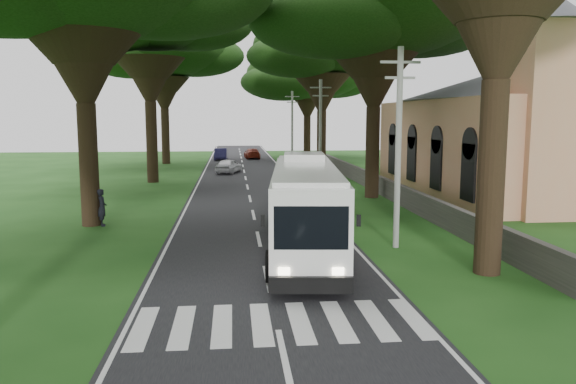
{
  "coord_description": "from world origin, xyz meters",
  "views": [
    {
      "loc": [
        -1.08,
        -15.82,
        5.32
      ],
      "look_at": [
        1.18,
        7.01,
        2.2
      ],
      "focal_mm": 35.0,
      "sensor_mm": 36.0,
      "label": 1
    }
  ],
  "objects": [
    {
      "name": "tree_r_midb",
      "position": [
        7.5,
        38.0,
        11.72
      ],
      "size": [
        13.15,
        13.15,
        14.68
      ],
      "color": "black",
      "rests_on": "ground"
    },
    {
      "name": "tree_l_far",
      "position": [
        -8.5,
        48.0,
        12.46
      ],
      "size": [
        14.83,
        14.83,
        15.73
      ],
      "color": "black",
      "rests_on": "ground"
    },
    {
      "name": "church",
      "position": [
        17.86,
        21.55,
        4.91
      ],
      "size": [
        14.0,
        24.0,
        11.6
      ],
      "color": "tan",
      "rests_on": "ground"
    },
    {
      "name": "coach_bus",
      "position": [
        1.71,
        5.43,
        1.85
      ],
      "size": [
        3.64,
        11.82,
        3.43
      ],
      "rotation": [
        0.0,
        0.0,
        -0.1
      ],
      "color": "white",
      "rests_on": "ground"
    },
    {
      "name": "distant_car_b",
      "position": [
        -2.51,
        52.59,
        0.72
      ],
      "size": [
        1.56,
        4.2,
        1.37
      ],
      "primitive_type": "imported",
      "rotation": [
        0.0,
        0.0,
        -0.03
      ],
      "color": "#24214F",
      "rests_on": "road"
    },
    {
      "name": "distant_car_a",
      "position": [
        -1.45,
        36.42,
        0.71
      ],
      "size": [
        2.75,
        4.27,
        1.35
      ],
      "primitive_type": "imported",
      "rotation": [
        0.0,
        0.0,
        2.83
      ],
      "color": "silver",
      "rests_on": "road"
    },
    {
      "name": "pedestrian",
      "position": [
        -7.43,
        11.82,
        0.91
      ],
      "size": [
        0.62,
        0.76,
        1.81
      ],
      "primitive_type": "imported",
      "rotation": [
        0.0,
        0.0,
        1.9
      ],
      "color": "black",
      "rests_on": "ground"
    },
    {
      "name": "tree_r_mida",
      "position": [
        8.0,
        20.0,
        11.94
      ],
      "size": [
        14.76,
        14.76,
        15.2
      ],
      "color": "black",
      "rests_on": "ground"
    },
    {
      "name": "road",
      "position": [
        0.0,
        25.0,
        0.01
      ],
      "size": [
        8.0,
        120.0,
        0.04
      ],
      "primitive_type": "cube",
      "color": "black",
      "rests_on": "ground"
    },
    {
      "name": "pole_far",
      "position": [
        5.5,
        46.0,
        4.18
      ],
      "size": [
        1.6,
        0.24,
        8.0
      ],
      "color": "gray",
      "rests_on": "ground"
    },
    {
      "name": "pole_near",
      "position": [
        5.5,
        6.0,
        4.18
      ],
      "size": [
        1.6,
        0.24,
        8.0
      ],
      "color": "gray",
      "rests_on": "ground"
    },
    {
      "name": "tree_r_far",
      "position": [
        8.5,
        56.0,
        10.51
      ],
      "size": [
        15.49,
        15.49,
        13.87
      ],
      "color": "black",
      "rests_on": "ground"
    },
    {
      "name": "distant_car_c",
      "position": [
        1.35,
        54.18,
        0.66
      ],
      "size": [
        2.03,
        4.45,
        1.26
      ],
      "primitive_type": "imported",
      "rotation": [
        0.0,
        0.0,
        3.2
      ],
      "color": "maroon",
      "rests_on": "road"
    },
    {
      "name": "property_wall",
      "position": [
        9.0,
        24.0,
        0.6
      ],
      "size": [
        0.35,
        50.0,
        1.2
      ],
      "primitive_type": "cube",
      "color": "#383533",
      "rests_on": "ground"
    },
    {
      "name": "pole_mid",
      "position": [
        5.5,
        26.0,
        4.18
      ],
      "size": [
        1.6,
        0.24,
        8.0
      ],
      "color": "gray",
      "rests_on": "ground"
    },
    {
      "name": "tree_l_midb",
      "position": [
        -7.5,
        30.0,
        13.11
      ],
      "size": [
        13.8,
        13.8,
        16.22
      ],
      "color": "black",
      "rests_on": "ground"
    },
    {
      "name": "crosswalk",
      "position": [
        0.0,
        -2.0,
        0.0
      ],
      "size": [
        8.0,
        3.0,
        0.01
      ],
      "primitive_type": "cube",
      "color": "silver",
      "rests_on": "ground"
    },
    {
      "name": "ground",
      "position": [
        0.0,
        0.0,
        0.0
      ],
      "size": [
        140.0,
        140.0,
        0.0
      ],
      "primitive_type": "plane",
      "color": "#194313",
      "rests_on": "ground"
    }
  ]
}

